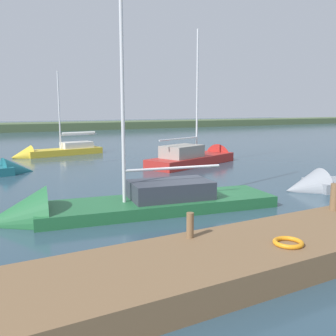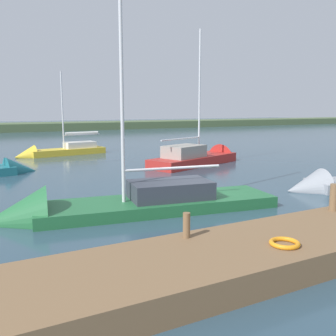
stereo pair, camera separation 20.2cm
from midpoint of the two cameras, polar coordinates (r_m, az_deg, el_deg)
The scene contains 9 objects.
ground_plane at distance 14.37m, azimuth 2.85°, elevation -5.24°, with size 200.00×200.00×0.00m, color #2D4756.
far_shoreline at distance 63.84m, azimuth -22.23°, elevation 5.19°, with size 180.00×8.00×2.40m, color #4C603D.
dock_pier at distance 10.11m, azimuth 20.23°, elevation -10.24°, with size 19.76×2.59×0.60m, color brown.
mooring_post_near at distance 11.96m, azimuth 23.39°, elevation -4.02°, with size 0.23×0.23×0.78m, color brown.
mooring_post_far at distance 8.73m, azimuth 2.69°, elevation -8.62°, with size 0.17×0.17×0.59m, color brown.
life_ring_buoy at distance 8.72m, azimuth 17.06°, elevation -10.72°, with size 0.66×0.66×0.10m, color orange.
sailboat_mid_channel at distance 29.74m, azimuth -17.04°, elevation 2.15°, with size 6.92×2.52×6.97m.
sailboat_far_left at distance 12.90m, azimuth -8.99°, elevation -6.41°, with size 10.07×3.67×11.32m.
sailboat_behind_pier at distance 24.74m, azimuth 4.91°, elevation 1.26°, with size 8.30×4.71×9.25m.
Camera 1 is at (7.40, 11.80, 3.54)m, focal length 40.34 mm.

